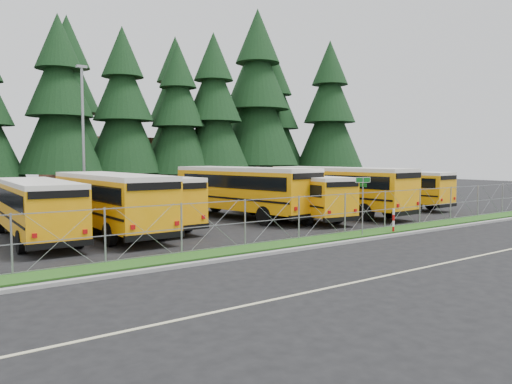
{
  "coord_description": "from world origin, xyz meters",
  "views": [
    {
      "loc": [
        -18.92,
        -18.17,
        3.76
      ],
      "look_at": [
        -2.79,
        4.0,
        1.84
      ],
      "focal_mm": 35.0,
      "sensor_mm": 36.0,
      "label": 1
    }
  ],
  "objects_px": {
    "bus_4": "(240,193)",
    "bus_6": "(335,191)",
    "bus_east": "(387,189)",
    "bus_5": "(293,197)",
    "bus_0": "(36,211)",
    "bus_2": "(139,202)",
    "light_standard": "(83,132)",
    "bus_1": "(108,204)",
    "striped_bollard": "(393,221)",
    "street_sign": "(363,193)"
  },
  "relations": [
    {
      "from": "bus_4",
      "to": "bus_6",
      "type": "height_order",
      "value": "bus_4"
    },
    {
      "from": "bus_east",
      "to": "bus_5",
      "type": "bearing_deg",
      "value": -179.7
    },
    {
      "from": "bus_0",
      "to": "bus_2",
      "type": "height_order",
      "value": "bus_2"
    },
    {
      "from": "bus_6",
      "to": "bus_2",
      "type": "bearing_deg",
      "value": 167.43
    },
    {
      "from": "bus_0",
      "to": "bus_4",
      "type": "relative_size",
      "value": 0.87
    },
    {
      "from": "bus_east",
      "to": "light_standard",
      "type": "height_order",
      "value": "light_standard"
    },
    {
      "from": "bus_5",
      "to": "light_standard",
      "type": "height_order",
      "value": "light_standard"
    },
    {
      "from": "bus_0",
      "to": "bus_1",
      "type": "bearing_deg",
      "value": 1.04
    },
    {
      "from": "bus_east",
      "to": "striped_bollard",
      "type": "bearing_deg",
      "value": -145.23
    },
    {
      "from": "bus_1",
      "to": "bus_0",
      "type": "bearing_deg",
      "value": 177.89
    },
    {
      "from": "light_standard",
      "to": "bus_0",
      "type": "bearing_deg",
      "value": -116.15
    },
    {
      "from": "bus_5",
      "to": "light_standard",
      "type": "relative_size",
      "value": 1.0
    },
    {
      "from": "street_sign",
      "to": "bus_2",
      "type": "bearing_deg",
      "value": 130.26
    },
    {
      "from": "bus_1",
      "to": "bus_6",
      "type": "distance_m",
      "value": 14.88
    },
    {
      "from": "bus_4",
      "to": "bus_6",
      "type": "bearing_deg",
      "value": -26.5
    },
    {
      "from": "bus_5",
      "to": "light_standard",
      "type": "bearing_deg",
      "value": 131.6
    },
    {
      "from": "bus_1",
      "to": "street_sign",
      "type": "height_order",
      "value": "bus_1"
    },
    {
      "from": "bus_0",
      "to": "striped_bollard",
      "type": "height_order",
      "value": "bus_0"
    },
    {
      "from": "bus_0",
      "to": "bus_2",
      "type": "bearing_deg",
      "value": 15.39
    },
    {
      "from": "street_sign",
      "to": "light_standard",
      "type": "xyz_separation_m",
      "value": [
        -7.17,
        19.47,
        3.47
      ]
    },
    {
      "from": "street_sign",
      "to": "light_standard",
      "type": "bearing_deg",
      "value": 110.21
    },
    {
      "from": "bus_1",
      "to": "bus_5",
      "type": "xyz_separation_m",
      "value": [
        11.2,
        -0.69,
        -0.15
      ]
    },
    {
      "from": "bus_0",
      "to": "bus_1",
      "type": "relative_size",
      "value": 0.92
    },
    {
      "from": "bus_east",
      "to": "light_standard",
      "type": "distance_m",
      "value": 22.34
    },
    {
      "from": "bus_2",
      "to": "striped_bollard",
      "type": "distance_m",
      "value": 13.27
    },
    {
      "from": "light_standard",
      "to": "striped_bollard",
      "type": "bearing_deg",
      "value": -65.0
    },
    {
      "from": "bus_2",
      "to": "street_sign",
      "type": "height_order",
      "value": "street_sign"
    },
    {
      "from": "bus_0",
      "to": "striped_bollard",
      "type": "distance_m",
      "value": 16.95
    },
    {
      "from": "bus_0",
      "to": "street_sign",
      "type": "height_order",
      "value": "street_sign"
    },
    {
      "from": "striped_bollard",
      "to": "bus_1",
      "type": "bearing_deg",
      "value": 146.16
    },
    {
      "from": "bus_0",
      "to": "striped_bollard",
      "type": "bearing_deg",
      "value": -25.46
    },
    {
      "from": "bus_5",
      "to": "bus_6",
      "type": "relative_size",
      "value": 0.86
    },
    {
      "from": "bus_1",
      "to": "light_standard",
      "type": "xyz_separation_m",
      "value": [
        2.49,
        11.87,
        4.02
      ]
    },
    {
      "from": "bus_5",
      "to": "bus_6",
      "type": "distance_m",
      "value": 3.68
    },
    {
      "from": "bus_1",
      "to": "bus_5",
      "type": "height_order",
      "value": "bus_1"
    },
    {
      "from": "bus_1",
      "to": "bus_5",
      "type": "bearing_deg",
      "value": -4.32
    },
    {
      "from": "bus_2",
      "to": "street_sign",
      "type": "relative_size",
      "value": 3.78
    },
    {
      "from": "light_standard",
      "to": "bus_5",
      "type": "bearing_deg",
      "value": -55.27
    },
    {
      "from": "bus_2",
      "to": "bus_6",
      "type": "relative_size",
      "value": 0.9
    },
    {
      "from": "bus_0",
      "to": "bus_6",
      "type": "height_order",
      "value": "bus_6"
    },
    {
      "from": "striped_bollard",
      "to": "light_standard",
      "type": "xyz_separation_m",
      "value": [
        -9.18,
        19.7,
        4.9
      ]
    },
    {
      "from": "bus_0",
      "to": "bus_5",
      "type": "xyz_separation_m",
      "value": [
        14.5,
        -0.77,
        -0.03
      ]
    },
    {
      "from": "bus_4",
      "to": "striped_bollard",
      "type": "xyz_separation_m",
      "value": [
        2.89,
        -9.38,
        -0.97
      ]
    },
    {
      "from": "bus_4",
      "to": "street_sign",
      "type": "height_order",
      "value": "bus_4"
    },
    {
      "from": "striped_bollard",
      "to": "street_sign",
      "type": "bearing_deg",
      "value": 173.51
    },
    {
      "from": "bus_2",
      "to": "bus_4",
      "type": "bearing_deg",
      "value": -1.13
    },
    {
      "from": "bus_1",
      "to": "bus_5",
      "type": "relative_size",
      "value": 1.11
    },
    {
      "from": "street_sign",
      "to": "bus_0",
      "type": "bearing_deg",
      "value": 149.36
    },
    {
      "from": "bus_1",
      "to": "bus_2",
      "type": "distance_m",
      "value": 2.49
    },
    {
      "from": "bus_6",
      "to": "street_sign",
      "type": "distance_m",
      "value": 8.79
    }
  ]
}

